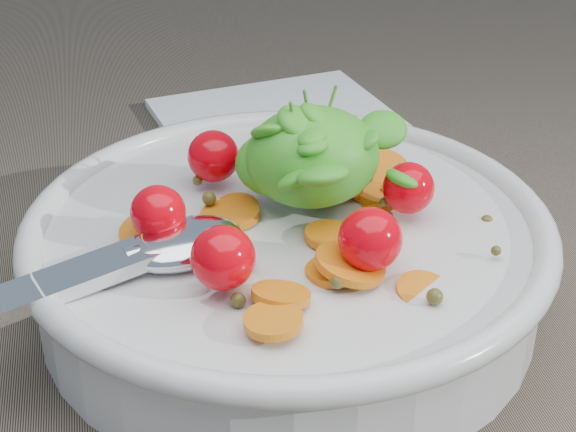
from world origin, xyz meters
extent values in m
plane|color=#6D5F4E|center=(0.00, 0.00, 0.00)|extent=(6.00, 6.00, 0.00)
cylinder|color=silver|center=(0.00, -0.01, 0.03)|extent=(0.27, 0.27, 0.05)
torus|color=silver|center=(0.00, -0.01, 0.05)|extent=(0.29, 0.29, 0.01)
cylinder|color=silver|center=(0.00, -0.01, 0.00)|extent=(0.14, 0.14, 0.01)
cylinder|color=brown|center=(0.00, -0.01, 0.03)|extent=(0.25, 0.25, 0.04)
cylinder|color=orange|center=(-0.06, -0.02, 0.06)|extent=(0.04, 0.04, 0.01)
cylinder|color=orange|center=(-0.02, 0.02, 0.05)|extent=(0.03, 0.03, 0.01)
cylinder|color=orange|center=(0.06, 0.02, 0.05)|extent=(0.04, 0.04, 0.01)
cylinder|color=orange|center=(0.06, 0.01, 0.05)|extent=(0.04, 0.04, 0.01)
cylinder|color=orange|center=(-0.03, 0.01, 0.05)|extent=(0.03, 0.03, 0.01)
cylinder|color=orange|center=(-0.07, 0.00, 0.06)|extent=(0.03, 0.03, 0.01)
cylinder|color=orange|center=(0.03, 0.03, 0.06)|extent=(0.03, 0.03, 0.01)
cylinder|color=orange|center=(-0.01, 0.08, 0.05)|extent=(0.03, 0.03, 0.01)
cylinder|color=orange|center=(-0.02, -0.08, 0.06)|extent=(0.03, 0.03, 0.01)
cylinder|color=orange|center=(0.04, 0.07, 0.06)|extent=(0.05, 0.05, 0.01)
cylinder|color=orange|center=(0.02, -0.06, 0.06)|extent=(0.05, 0.05, 0.02)
cylinder|color=orange|center=(-0.03, 0.01, 0.05)|extent=(0.04, 0.04, 0.01)
cylinder|color=orange|center=(0.04, 0.02, 0.06)|extent=(0.04, 0.04, 0.01)
cylinder|color=orange|center=(-0.04, -0.04, 0.06)|extent=(0.03, 0.03, 0.01)
cylinder|color=orange|center=(0.02, 0.05, 0.05)|extent=(0.03, 0.03, 0.01)
cylinder|color=orange|center=(0.02, -0.03, 0.05)|extent=(0.03, 0.03, 0.01)
cylinder|color=orange|center=(0.08, 0.02, 0.05)|extent=(0.04, 0.04, 0.02)
cylinder|color=orange|center=(-0.03, -0.10, 0.06)|extent=(0.03, 0.03, 0.01)
cylinder|color=orange|center=(-0.03, 0.01, 0.05)|extent=(0.03, 0.03, 0.01)
cylinder|color=orange|center=(0.05, -0.08, 0.05)|extent=(0.04, 0.04, 0.01)
cylinder|color=orange|center=(0.07, 0.04, 0.06)|extent=(0.04, 0.04, 0.02)
cylinder|color=orange|center=(0.03, 0.08, 0.05)|extent=(0.03, 0.03, 0.01)
cylinder|color=orange|center=(0.02, -0.06, 0.05)|extent=(0.03, 0.03, 0.01)
sphere|color=#4B4419|center=(0.11, -0.02, 0.05)|extent=(0.01, 0.01, 0.01)
sphere|color=#4B4419|center=(-0.02, 0.06, 0.06)|extent=(0.01, 0.01, 0.01)
sphere|color=#4B4419|center=(0.10, -0.06, 0.06)|extent=(0.01, 0.01, 0.01)
sphere|color=#4B4419|center=(0.07, 0.04, 0.05)|extent=(0.01, 0.01, 0.01)
sphere|color=#4B4419|center=(-0.06, 0.01, 0.06)|extent=(0.01, 0.01, 0.01)
sphere|color=#4B4419|center=(0.03, -0.07, 0.06)|extent=(0.01, 0.01, 0.01)
sphere|color=#4B4419|center=(0.05, -0.01, 0.06)|extent=(0.01, 0.01, 0.01)
sphere|color=#4B4419|center=(0.05, -0.09, 0.06)|extent=(0.01, 0.01, 0.01)
sphere|color=#4B4419|center=(-0.11, -0.03, 0.05)|extent=(0.01, 0.01, 0.01)
sphere|color=#4B4419|center=(0.06, 0.06, 0.06)|extent=(0.01, 0.01, 0.01)
sphere|color=#4B4419|center=(-0.04, 0.04, 0.06)|extent=(0.01, 0.01, 0.01)
sphere|color=#4B4419|center=(0.01, -0.07, 0.06)|extent=(0.01, 0.01, 0.01)
sphere|color=#4B4419|center=(-0.04, 0.02, 0.06)|extent=(0.01, 0.01, 0.01)
sphere|color=#4B4419|center=(-0.08, 0.01, 0.06)|extent=(0.01, 0.01, 0.01)
sphere|color=#4B4419|center=(-0.04, -0.07, 0.06)|extent=(0.01, 0.01, 0.01)
sphere|color=#4B4419|center=(-0.08, -0.03, 0.05)|extent=(0.01, 0.01, 0.01)
sphere|color=#4B4419|center=(0.01, 0.07, 0.05)|extent=(0.01, 0.01, 0.01)
sphere|color=#D0000B|center=(0.07, -0.01, 0.07)|extent=(0.03, 0.03, 0.03)
sphere|color=#D0000B|center=(0.05, 0.05, 0.07)|extent=(0.03, 0.03, 0.03)
sphere|color=#D0000B|center=(-0.03, 0.05, 0.07)|extent=(0.03, 0.03, 0.03)
sphere|color=#D0000B|center=(-0.07, -0.01, 0.07)|extent=(0.03, 0.03, 0.03)
sphere|color=#D0000B|center=(-0.04, -0.06, 0.07)|extent=(0.03, 0.03, 0.03)
sphere|color=#D0000B|center=(0.03, -0.06, 0.07)|extent=(0.03, 0.03, 0.03)
ellipsoid|color=green|center=(0.02, 0.01, 0.09)|extent=(0.07, 0.06, 0.05)
ellipsoid|color=green|center=(0.00, 0.02, 0.08)|extent=(0.04, 0.04, 0.03)
ellipsoid|color=green|center=(0.02, 0.03, 0.08)|extent=(0.03, 0.03, 0.02)
ellipsoid|color=green|center=(0.01, 0.01, 0.10)|extent=(0.02, 0.02, 0.01)
ellipsoid|color=green|center=(0.04, -0.01, 0.10)|extent=(0.03, 0.03, 0.02)
ellipsoid|color=green|center=(0.03, 0.03, 0.10)|extent=(0.03, 0.03, 0.02)
ellipsoid|color=green|center=(0.03, -0.01, 0.09)|extent=(0.02, 0.02, 0.02)
ellipsoid|color=green|center=(0.06, 0.01, 0.10)|extent=(0.03, 0.03, 0.02)
ellipsoid|color=green|center=(0.01, -0.03, 0.09)|extent=(0.03, 0.03, 0.02)
ellipsoid|color=green|center=(0.01, -0.01, 0.10)|extent=(0.03, 0.03, 0.01)
ellipsoid|color=green|center=(0.03, 0.00, 0.09)|extent=(0.03, 0.03, 0.02)
ellipsoid|color=green|center=(0.00, -0.02, 0.09)|extent=(0.02, 0.02, 0.02)
ellipsoid|color=green|center=(0.06, -0.01, 0.08)|extent=(0.02, 0.03, 0.01)
ellipsoid|color=green|center=(0.02, 0.02, 0.09)|extent=(0.03, 0.03, 0.02)
ellipsoid|color=green|center=(0.02, 0.01, 0.11)|extent=(0.03, 0.03, 0.01)
ellipsoid|color=green|center=(0.01, 0.00, 0.11)|extent=(0.03, 0.03, 0.02)
ellipsoid|color=green|center=(0.02, -0.01, 0.09)|extent=(0.03, 0.03, 0.02)
ellipsoid|color=green|center=(-0.01, 0.00, 0.10)|extent=(0.03, 0.03, 0.02)
ellipsoid|color=green|center=(0.02, -0.01, 0.09)|extent=(0.02, 0.02, 0.01)
ellipsoid|color=green|center=(0.02, 0.01, 0.09)|extent=(0.03, 0.03, 0.02)
ellipsoid|color=green|center=(0.02, 0.00, 0.11)|extent=(0.03, 0.03, 0.02)
ellipsoid|color=green|center=(0.02, 0.01, 0.10)|extent=(0.03, 0.03, 0.02)
ellipsoid|color=green|center=(0.02, -0.01, 0.09)|extent=(0.03, 0.03, 0.02)
ellipsoid|color=green|center=(0.01, -0.02, 0.10)|extent=(0.02, 0.02, 0.01)
ellipsoid|color=green|center=(0.02, 0.01, 0.11)|extent=(0.03, 0.02, 0.02)
ellipsoid|color=green|center=(0.02, -0.01, 0.09)|extent=(0.04, 0.03, 0.02)
cylinder|color=#4C8C33|center=(0.03, 0.02, 0.10)|extent=(0.01, 0.00, 0.05)
cylinder|color=#4C8C33|center=(0.02, 0.01, 0.10)|extent=(0.01, 0.01, 0.05)
cylinder|color=#4C8C33|center=(0.01, 0.01, 0.10)|extent=(0.01, 0.01, 0.05)
ellipsoid|color=silver|center=(-0.06, -0.02, 0.06)|extent=(0.07, 0.06, 0.02)
cube|color=silver|center=(-0.10, -0.04, 0.06)|extent=(0.12, 0.06, 0.02)
cylinder|color=silver|center=(-0.07, -0.03, 0.06)|extent=(0.03, 0.02, 0.01)
cube|color=white|center=(0.05, 0.24, 0.00)|extent=(0.21, 0.19, 0.01)
camera|label=1|loc=(-0.09, -0.40, 0.29)|focal=55.00mm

